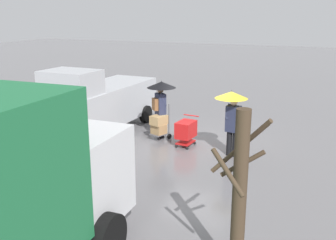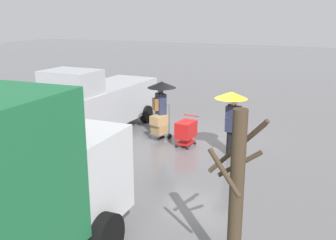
{
  "view_description": "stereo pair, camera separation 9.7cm",
  "coord_description": "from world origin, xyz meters",
  "px_view_note": "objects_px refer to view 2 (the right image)",
  "views": [
    {
      "loc": [
        -4.2,
        12.39,
        4.46
      ],
      "look_at": [
        0.76,
        1.07,
        1.05
      ],
      "focal_mm": 41.44,
      "sensor_mm": 36.0,
      "label": 1
    },
    {
      "loc": [
        -4.29,
        12.35,
        4.46
      ],
      "look_at": [
        0.76,
        1.07,
        1.05
      ],
      "focal_mm": 41.44,
      "sensor_mm": 36.0,
      "label": 2
    }
  ],
  "objects_px": {
    "hand_dolly_boxes": "(159,125)",
    "pedestrian_pink_side": "(232,108)",
    "pedestrian_black_side": "(161,96)",
    "shopping_cart_vendor": "(186,130)",
    "bare_tree_near": "(236,194)",
    "cargo_van_parked_right": "(100,102)"
  },
  "relations": [
    {
      "from": "cargo_van_parked_right",
      "to": "pedestrian_black_side",
      "type": "xyz_separation_m",
      "value": [
        -2.49,
        -0.19,
        0.39
      ]
    },
    {
      "from": "cargo_van_parked_right",
      "to": "pedestrian_pink_side",
      "type": "distance_m",
      "value": 5.37
    },
    {
      "from": "shopping_cart_vendor",
      "to": "pedestrian_black_side",
      "type": "xyz_separation_m",
      "value": [
        1.18,
        -0.5,
        1.0
      ]
    },
    {
      "from": "hand_dolly_boxes",
      "to": "pedestrian_pink_side",
      "type": "height_order",
      "value": "pedestrian_pink_side"
    },
    {
      "from": "pedestrian_pink_side",
      "to": "cargo_van_parked_right",
      "type": "bearing_deg",
      "value": -6.42
    },
    {
      "from": "hand_dolly_boxes",
      "to": "pedestrian_black_side",
      "type": "relative_size",
      "value": 0.61
    },
    {
      "from": "shopping_cart_vendor",
      "to": "bare_tree_near",
      "type": "relative_size",
      "value": 0.33
    },
    {
      "from": "hand_dolly_boxes",
      "to": "pedestrian_pink_side",
      "type": "distance_m",
      "value": 3.05
    },
    {
      "from": "pedestrian_pink_side",
      "to": "bare_tree_near",
      "type": "distance_m",
      "value": 6.1
    },
    {
      "from": "cargo_van_parked_right",
      "to": "shopping_cart_vendor",
      "type": "xyz_separation_m",
      "value": [
        -3.67,
        0.31,
        -0.61
      ]
    },
    {
      "from": "cargo_van_parked_right",
      "to": "bare_tree_near",
      "type": "xyz_separation_m",
      "value": [
        -6.98,
        6.47,
        0.43
      ]
    },
    {
      "from": "shopping_cart_vendor",
      "to": "bare_tree_near",
      "type": "height_order",
      "value": "bare_tree_near"
    },
    {
      "from": "pedestrian_pink_side",
      "to": "shopping_cart_vendor",
      "type": "bearing_deg",
      "value": -9.87
    },
    {
      "from": "shopping_cart_vendor",
      "to": "pedestrian_pink_side",
      "type": "distance_m",
      "value": 1.97
    },
    {
      "from": "shopping_cart_vendor",
      "to": "pedestrian_pink_side",
      "type": "xyz_separation_m",
      "value": [
        -1.66,
        0.29,
        1.02
      ]
    },
    {
      "from": "hand_dolly_boxes",
      "to": "bare_tree_near",
      "type": "relative_size",
      "value": 0.43
    },
    {
      "from": "hand_dolly_boxes",
      "to": "pedestrian_black_side",
      "type": "bearing_deg",
      "value": -83.43
    },
    {
      "from": "pedestrian_pink_side",
      "to": "bare_tree_near",
      "type": "height_order",
      "value": "bare_tree_near"
    },
    {
      "from": "shopping_cart_vendor",
      "to": "pedestrian_pink_side",
      "type": "bearing_deg",
      "value": 170.13
    },
    {
      "from": "pedestrian_pink_side",
      "to": "pedestrian_black_side",
      "type": "xyz_separation_m",
      "value": [
        2.83,
        -0.79,
        -0.01
      ]
    },
    {
      "from": "pedestrian_black_side",
      "to": "hand_dolly_boxes",
      "type": "bearing_deg",
      "value": 96.57
    },
    {
      "from": "hand_dolly_boxes",
      "to": "cargo_van_parked_right",
      "type": "bearing_deg",
      "value": -0.49
    }
  ]
}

